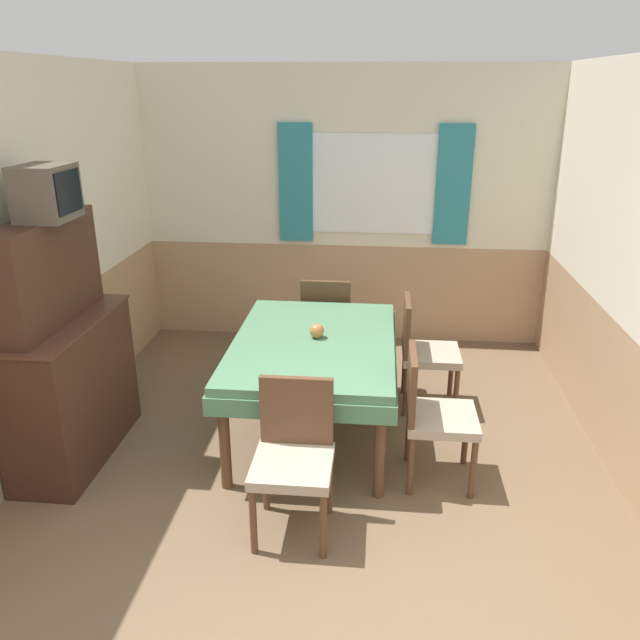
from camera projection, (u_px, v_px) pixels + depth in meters
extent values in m
cube|color=silver|center=(345.00, 158.00, 5.77)|extent=(4.24, 0.05, 1.65)
cube|color=tan|center=(343.00, 291.00, 6.23)|extent=(4.24, 0.05, 0.95)
cube|color=white|center=(374.00, 184.00, 5.79)|extent=(1.27, 0.01, 0.92)
cube|color=teal|center=(296.00, 183.00, 5.84)|extent=(0.32, 0.03, 1.09)
cube|color=teal|center=(453.00, 186.00, 5.71)|extent=(0.32, 0.03, 1.09)
cube|color=silver|center=(31.00, 188.00, 4.09)|extent=(0.05, 4.35, 1.65)
cube|color=tan|center=(60.00, 368.00, 4.55)|extent=(0.05, 4.35, 0.95)
cube|color=tan|center=(612.00, 392.00, 4.19)|extent=(0.05, 4.35, 0.95)
cube|color=#4C7A56|center=(314.00, 344.00, 4.38)|extent=(1.12, 1.61, 0.06)
cube|color=#4C7A56|center=(314.00, 355.00, 4.41)|extent=(1.15, 1.64, 0.12)
cylinder|color=brown|center=(225.00, 441.00, 3.88)|extent=(0.07, 0.07, 0.68)
cylinder|color=brown|center=(380.00, 449.00, 3.79)|extent=(0.07, 0.07, 0.68)
cylinder|color=brown|center=(266.00, 348.00, 5.23)|extent=(0.07, 0.07, 0.68)
cylinder|color=brown|center=(381.00, 353.00, 5.14)|extent=(0.07, 0.07, 0.68)
cylinder|color=brown|center=(451.00, 372.00, 5.10)|extent=(0.04, 0.04, 0.41)
cylinder|color=brown|center=(456.00, 394.00, 4.75)|extent=(0.04, 0.04, 0.41)
cylinder|color=brown|center=(404.00, 370.00, 5.14)|extent=(0.04, 0.04, 0.41)
cylinder|color=brown|center=(406.00, 392.00, 4.78)|extent=(0.04, 0.04, 0.41)
cube|color=tan|center=(431.00, 354.00, 4.86)|extent=(0.44, 0.44, 0.06)
cube|color=brown|center=(407.00, 325.00, 4.79)|extent=(0.04, 0.42, 0.42)
cylinder|color=brown|center=(323.00, 526.00, 3.33)|extent=(0.04, 0.04, 0.41)
cylinder|color=brown|center=(253.00, 521.00, 3.36)|extent=(0.04, 0.04, 0.41)
cylinder|color=brown|center=(329.00, 483.00, 3.68)|extent=(0.04, 0.04, 0.41)
cylinder|color=brown|center=(266.00, 480.00, 3.72)|extent=(0.04, 0.04, 0.41)
cube|color=tan|center=(292.00, 466.00, 3.44)|extent=(0.44, 0.44, 0.06)
cube|color=brown|center=(297.00, 410.00, 3.54)|extent=(0.42, 0.04, 0.42)
cylinder|color=brown|center=(466.00, 437.00, 4.17)|extent=(0.04, 0.04, 0.41)
cylinder|color=brown|center=(473.00, 469.00, 3.82)|extent=(0.04, 0.04, 0.41)
cylinder|color=brown|center=(408.00, 434.00, 4.21)|extent=(0.04, 0.04, 0.41)
cylinder|color=brown|center=(411.00, 466.00, 3.85)|extent=(0.04, 0.04, 0.41)
cube|color=tan|center=(442.00, 418.00, 3.93)|extent=(0.44, 0.44, 0.06)
cube|color=brown|center=(412.00, 383.00, 3.86)|extent=(0.04, 0.42, 0.42)
cylinder|color=brown|center=(309.00, 338.00, 5.78)|extent=(0.04, 0.04, 0.41)
cylinder|color=brown|center=(350.00, 340.00, 5.75)|extent=(0.04, 0.04, 0.41)
cylinder|color=brown|center=(304.00, 355.00, 5.43)|extent=(0.04, 0.04, 0.41)
cylinder|color=brown|center=(347.00, 357.00, 5.40)|extent=(0.04, 0.04, 0.41)
cube|color=tan|center=(327.00, 323.00, 5.51)|extent=(0.44, 0.44, 0.06)
cube|color=brown|center=(325.00, 305.00, 5.24)|extent=(0.42, 0.04, 0.42)
cube|color=#3D2319|center=(72.00, 390.00, 4.19)|extent=(0.44, 1.12, 0.98)
cube|color=#4C2C1F|center=(61.00, 323.00, 4.01)|extent=(0.46, 1.14, 0.02)
cube|color=#3D2319|center=(45.00, 272.00, 3.90)|extent=(0.24, 1.01, 0.66)
cube|color=#51473D|center=(46.00, 193.00, 3.71)|extent=(0.28, 0.36, 0.33)
cube|color=black|center=(69.00, 192.00, 3.69)|extent=(0.01, 0.30, 0.25)
sphere|color=#B26B38|center=(317.00, 331.00, 4.38)|extent=(0.11, 0.11, 0.11)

